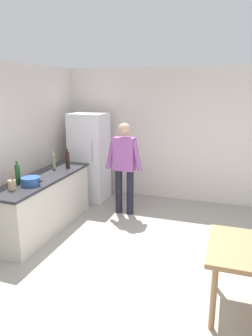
# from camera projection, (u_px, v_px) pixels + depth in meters

# --- Properties ---
(ground_plane) EXTENTS (14.00, 14.00, 0.00)m
(ground_plane) POSITION_uv_depth(u_px,v_px,m) (149.00, 276.00, 3.94)
(ground_plane) COLOR #9E998E
(wall_back) EXTENTS (6.40, 0.12, 2.70)m
(wall_back) POSITION_uv_depth(u_px,v_px,m) (187.00, 136.00, 6.35)
(wall_back) COLOR silver
(wall_back) RESTS_ON ground_plane
(kitchen_counter) EXTENTS (0.64, 2.20, 0.90)m
(kitchen_counter) POSITION_uv_depth(u_px,v_px,m) (44.00, 203.00, 5.17)
(kitchen_counter) COLOR beige
(kitchen_counter) RESTS_ON ground_plane
(refrigerator) EXTENTS (0.70, 0.67, 1.80)m
(refrigerator) POSITION_uv_depth(u_px,v_px,m) (90.00, 157.00, 6.49)
(refrigerator) COLOR white
(refrigerator) RESTS_ON ground_plane
(person) EXTENTS (0.70, 0.22, 1.70)m
(person) POSITION_uv_depth(u_px,v_px,m) (124.00, 163.00, 5.68)
(person) COLOR #1E1E2D
(person) RESTS_ON ground_plane
(cooking_pot) EXTENTS (0.40, 0.28, 0.12)m
(cooking_pot) POSITION_uv_depth(u_px,v_px,m) (31.00, 181.00, 4.63)
(cooking_pot) COLOR #285193
(cooking_pot) RESTS_ON kitchen_counter
(utensil_jar) EXTENTS (0.11, 0.11, 0.32)m
(utensil_jar) POSITION_uv_depth(u_px,v_px,m) (12.00, 184.00, 4.41)
(utensil_jar) COLOR tan
(utensil_jar) RESTS_ON kitchen_counter
(bottle_wine_green) EXTENTS (0.08, 0.08, 0.34)m
(bottle_wine_green) POSITION_uv_depth(u_px,v_px,m) (18.00, 174.00, 4.71)
(bottle_wine_green) COLOR #1E5123
(bottle_wine_green) RESTS_ON kitchen_counter
(bottle_vinegar_tall) EXTENTS (0.06, 0.06, 0.32)m
(bottle_vinegar_tall) POSITION_uv_depth(u_px,v_px,m) (54.00, 161.00, 5.52)
(bottle_vinegar_tall) COLOR gray
(bottle_vinegar_tall) RESTS_ON kitchen_counter
(bottle_wine_dark) EXTENTS (0.08, 0.08, 0.34)m
(bottle_wine_dark) POSITION_uv_depth(u_px,v_px,m) (67.00, 159.00, 5.64)
(bottle_wine_dark) COLOR black
(bottle_wine_dark) RESTS_ON kitchen_counter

